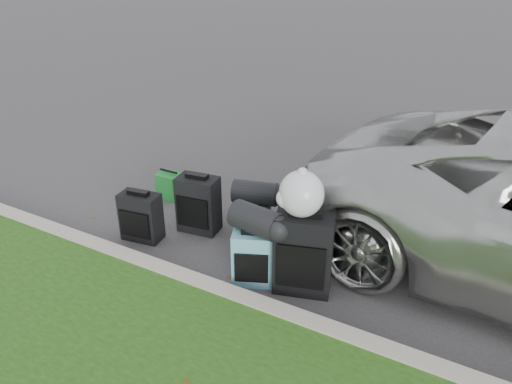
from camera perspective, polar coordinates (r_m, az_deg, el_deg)
The scene contains 12 objects.
ground at distance 5.62m, azimuth -0.11°, elevation -6.05°, with size 120.00×120.00×0.00m, color #383535.
curb at distance 4.88m, azimuth -5.97°, elevation -10.80°, with size 120.00×0.18×0.15m, color #9E937F.
suitcase_small_black at distance 5.75m, azimuth -13.00°, elevation -2.76°, with size 0.44×0.24×0.56m, color black.
suitcase_large_black_left at distance 5.78m, azimuth -6.58°, elevation -1.39°, with size 0.46×0.28×0.67m, color black.
suitcase_olive at distance 5.57m, azimuth -0.26°, elevation -3.53°, with size 0.34×0.21×0.47m, color #42402B.
suitcase_teal at distance 4.89m, azimuth -0.37°, elevation -7.57°, with size 0.39×0.23×0.56m, color teal.
suitcase_large_black_right at distance 4.76m, azimuth 5.45°, elevation -6.95°, with size 0.54×0.32×0.81m, color black.
tote_green at distance 6.66m, azimuth -9.83°, elevation 0.75°, with size 0.30×0.24×0.33m, color #1C802D.
tote_navy at distance 6.08m, azimuth -0.75°, elevation -1.69°, with size 0.28×0.22×0.30m, color navy.
duffel_left at distance 5.41m, azimuth -0.12°, elevation -0.08°, with size 0.26×0.26×0.48m, color black.
duffel_right at distance 4.68m, azimuth 0.03°, elevation -3.25°, with size 0.28×0.28×0.49m, color black.
trash_bag at distance 4.48m, azimuth 5.22°, elevation -0.21°, with size 0.41×0.41×0.41m, color silver.
Camera 1 is at (2.32, -4.12, 3.03)m, focal length 35.00 mm.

